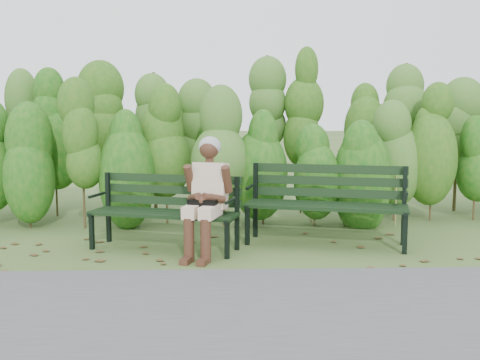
{
  "coord_description": "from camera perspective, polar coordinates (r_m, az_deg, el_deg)",
  "views": [
    {
      "loc": [
        -0.21,
        -6.34,
        1.57
      ],
      "look_at": [
        0.0,
        0.35,
        0.75
      ],
      "focal_mm": 42.0,
      "sensor_mm": 36.0,
      "label": 1
    }
  ],
  "objects": [
    {
      "name": "bench_right",
      "position": [
        6.75,
        8.8,
        -1.77
      ],
      "size": [
        1.97,
        1.09,
        0.94
      ],
      "color": "black",
      "rests_on": "ground"
    },
    {
      "name": "hedge_band",
      "position": [
        8.21,
        -0.33,
        4.8
      ],
      "size": [
        11.04,
        1.67,
        2.42
      ],
      "color": "#47381E",
      "rests_on": "ground"
    },
    {
      "name": "footpath",
      "position": [
        4.43,
        1.06,
        -13.68
      ],
      "size": [
        60.0,
        2.5,
        0.01
      ],
      "primitive_type": "cube",
      "color": "#474749",
      "rests_on": "ground"
    },
    {
      "name": "ground",
      "position": [
        6.54,
        0.1,
        -6.91
      ],
      "size": [
        80.0,
        80.0,
        0.0
      ],
      "primitive_type": "plane",
      "color": "#3E5525"
    },
    {
      "name": "seated_woman",
      "position": [
        6.11,
        -3.42,
        -0.99
      ],
      "size": [
        0.57,
        0.83,
        1.3
      ],
      "color": "beige",
      "rests_on": "ground"
    },
    {
      "name": "leaf_litter",
      "position": [
        6.4,
        6.64,
        -7.23
      ],
      "size": [
        4.94,
        1.99,
        0.01
      ],
      "color": "brown",
      "rests_on": "ground"
    },
    {
      "name": "bench_left",
      "position": [
        6.5,
        -7.45,
        -2.58
      ],
      "size": [
        1.77,
        1.01,
        0.84
      ],
      "color": "black",
      "rests_on": "ground"
    }
  ]
}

